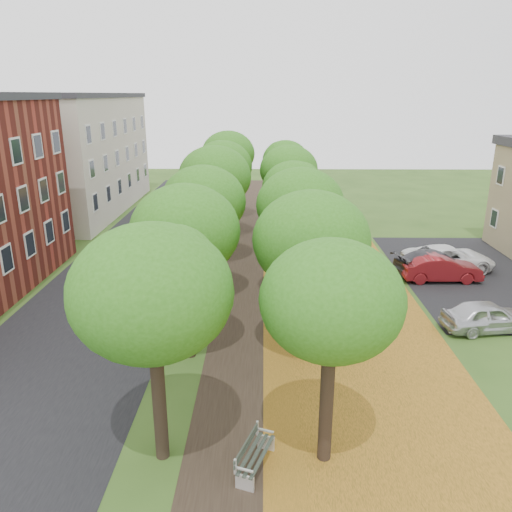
{
  "coord_description": "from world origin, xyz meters",
  "views": [
    {
      "loc": [
        0.77,
        -12.28,
        10.3
      ],
      "look_at": [
        0.41,
        11.68,
        2.5
      ],
      "focal_mm": 35.0,
      "sensor_mm": 36.0,
      "label": 1
    }
  ],
  "objects_px": {
    "car_silver": "(488,316)",
    "car_grey": "(435,263)",
    "bench": "(254,454)",
    "car_red": "(440,268)",
    "car_white": "(448,258)"
  },
  "relations": [
    {
      "from": "car_silver",
      "to": "car_red",
      "type": "distance_m",
      "value": 6.44
    },
    {
      "from": "car_red",
      "to": "car_silver",
      "type": "bearing_deg",
      "value": 178.43
    },
    {
      "from": "bench",
      "to": "car_grey",
      "type": "relative_size",
      "value": 0.39
    },
    {
      "from": "car_silver",
      "to": "car_grey",
      "type": "xyz_separation_m",
      "value": [
        0.0,
        7.42,
        0.04
      ]
    },
    {
      "from": "bench",
      "to": "car_white",
      "type": "xyz_separation_m",
      "value": [
        11.57,
        17.25,
        0.29
      ]
    },
    {
      "from": "bench",
      "to": "car_red",
      "type": "relative_size",
      "value": 0.44
    },
    {
      "from": "car_grey",
      "to": "car_silver",
      "type": "bearing_deg",
      "value": 161.41
    },
    {
      "from": "car_silver",
      "to": "car_grey",
      "type": "bearing_deg",
      "value": -8.26
    },
    {
      "from": "bench",
      "to": "car_red",
      "type": "xyz_separation_m",
      "value": [
        10.47,
        15.43,
        0.27
      ]
    },
    {
      "from": "bench",
      "to": "car_grey",
      "type": "distance_m",
      "value": 19.47
    },
    {
      "from": "bench",
      "to": "car_silver",
      "type": "distance_m",
      "value": 13.8
    },
    {
      "from": "car_red",
      "to": "bench",
      "type": "bearing_deg",
      "value": 144.27
    },
    {
      "from": "car_silver",
      "to": "car_grey",
      "type": "distance_m",
      "value": 7.42
    },
    {
      "from": "car_grey",
      "to": "car_white",
      "type": "height_order",
      "value": "car_white"
    },
    {
      "from": "bench",
      "to": "car_red",
      "type": "height_order",
      "value": "car_red"
    }
  ]
}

